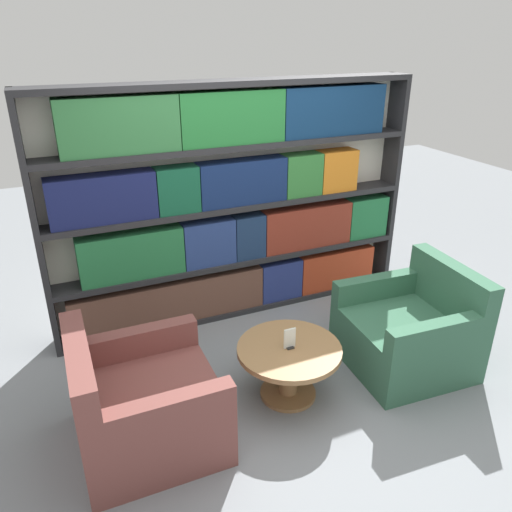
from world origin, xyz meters
The scene contains 6 objects.
ground_plane centered at (0.00, 0.00, 0.00)m, with size 14.00×14.00×0.00m, color gray.
bookshelf centered at (-0.01, 1.48, 1.07)m, with size 3.46×0.30×2.19m.
armchair_left centered at (-1.23, 0.07, 0.29)m, with size 0.92×0.92×0.85m.
armchair_right centered at (0.96, 0.06, 0.29)m, with size 0.97×0.97×0.85m.
coffee_table centered at (-0.13, 0.10, 0.31)m, with size 0.78×0.78×0.43m.
table_sign centered at (-0.13, 0.10, 0.50)m, with size 0.09×0.06×0.16m.
Camera 1 is at (-1.59, -2.61, 2.56)m, focal length 35.00 mm.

